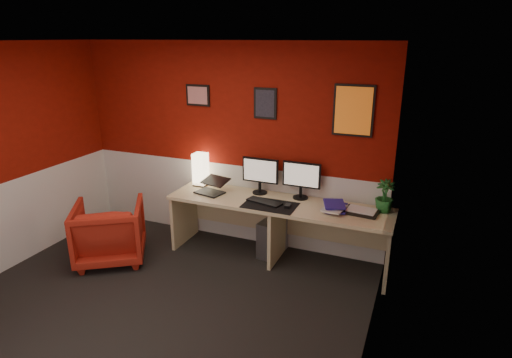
{
  "coord_description": "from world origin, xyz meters",
  "views": [
    {
      "loc": [
        2.28,
        -2.9,
        2.54
      ],
      "look_at": [
        0.6,
        1.21,
        1.05
      ],
      "focal_mm": 29.86,
      "sensor_mm": 36.0,
      "label": 1
    }
  ],
  "objects_px": {
    "zen_tray": "(361,212)",
    "desk": "(278,231)",
    "pc_tower": "(273,236)",
    "armchair": "(110,232)",
    "shoji_lamp": "(201,170)",
    "laptop": "(209,185)",
    "potted_plant": "(385,196)",
    "monitor_left": "(260,170)",
    "monitor_right": "(301,175)"
  },
  "relations": [
    {
      "from": "zen_tray",
      "to": "desk",
      "type": "bearing_deg",
      "value": -177.37
    },
    {
      "from": "pc_tower",
      "to": "armchair",
      "type": "xyz_separation_m",
      "value": [
        -1.73,
        -0.86,
        0.13
      ]
    },
    {
      "from": "desk",
      "to": "shoji_lamp",
      "type": "height_order",
      "value": "shoji_lamp"
    },
    {
      "from": "zen_tray",
      "to": "pc_tower",
      "type": "relative_size",
      "value": 0.78
    },
    {
      "from": "laptop",
      "to": "potted_plant",
      "type": "xyz_separation_m",
      "value": [
        2.02,
        0.21,
        0.07
      ]
    },
    {
      "from": "shoji_lamp",
      "to": "pc_tower",
      "type": "xyz_separation_m",
      "value": [
        1.01,
        -0.07,
        -0.7
      ]
    },
    {
      "from": "laptop",
      "to": "zen_tray",
      "type": "distance_m",
      "value": 1.81
    },
    {
      "from": "monitor_left",
      "to": "zen_tray",
      "type": "distance_m",
      "value": 1.28
    },
    {
      "from": "monitor_right",
      "to": "potted_plant",
      "type": "distance_m",
      "value": 0.96
    },
    {
      "from": "monitor_left",
      "to": "pc_tower",
      "type": "distance_m",
      "value": 0.83
    },
    {
      "from": "zen_tray",
      "to": "potted_plant",
      "type": "bearing_deg",
      "value": 32.44
    },
    {
      "from": "monitor_right",
      "to": "armchair",
      "type": "height_order",
      "value": "monitor_right"
    },
    {
      "from": "laptop",
      "to": "armchair",
      "type": "relative_size",
      "value": 0.42
    },
    {
      "from": "desk",
      "to": "monitor_right",
      "type": "bearing_deg",
      "value": 48.55
    },
    {
      "from": "zen_tray",
      "to": "shoji_lamp",
      "type": "bearing_deg",
      "value": 175.92
    },
    {
      "from": "laptop",
      "to": "armchair",
      "type": "bearing_deg",
      "value": -130.55
    },
    {
      "from": "pc_tower",
      "to": "armchair",
      "type": "distance_m",
      "value": 1.94
    },
    {
      "from": "shoji_lamp",
      "to": "armchair",
      "type": "distance_m",
      "value": 1.31
    },
    {
      "from": "laptop",
      "to": "potted_plant",
      "type": "bearing_deg",
      "value": 19.05
    },
    {
      "from": "shoji_lamp",
      "to": "zen_tray",
      "type": "bearing_deg",
      "value": -4.08
    },
    {
      "from": "desk",
      "to": "potted_plant",
      "type": "height_order",
      "value": "potted_plant"
    },
    {
      "from": "potted_plant",
      "to": "pc_tower",
      "type": "bearing_deg",
      "value": -177.08
    },
    {
      "from": "desk",
      "to": "armchair",
      "type": "relative_size",
      "value": 3.33
    },
    {
      "from": "potted_plant",
      "to": "armchair",
      "type": "xyz_separation_m",
      "value": [
        -2.99,
        -0.92,
        -0.55
      ]
    },
    {
      "from": "monitor_left",
      "to": "zen_tray",
      "type": "relative_size",
      "value": 1.66
    },
    {
      "from": "zen_tray",
      "to": "laptop",
      "type": "bearing_deg",
      "value": -177.62
    },
    {
      "from": "laptop",
      "to": "monitor_right",
      "type": "distance_m",
      "value": 1.11
    },
    {
      "from": "monitor_right",
      "to": "zen_tray",
      "type": "bearing_deg",
      "value": -13.86
    },
    {
      "from": "monitor_left",
      "to": "potted_plant",
      "type": "distance_m",
      "value": 1.46
    },
    {
      "from": "zen_tray",
      "to": "armchair",
      "type": "xyz_separation_m",
      "value": [
        -2.77,
        -0.79,
        -0.39
      ]
    },
    {
      "from": "shoji_lamp",
      "to": "monitor_right",
      "type": "relative_size",
      "value": 0.69
    },
    {
      "from": "monitor_left",
      "to": "potted_plant",
      "type": "xyz_separation_m",
      "value": [
        1.46,
        -0.02,
        -0.11
      ]
    },
    {
      "from": "potted_plant",
      "to": "pc_tower",
      "type": "relative_size",
      "value": 0.79
    },
    {
      "from": "laptop",
      "to": "pc_tower",
      "type": "relative_size",
      "value": 0.73
    },
    {
      "from": "desk",
      "to": "potted_plant",
      "type": "relative_size",
      "value": 7.32
    },
    {
      "from": "shoji_lamp",
      "to": "potted_plant",
      "type": "bearing_deg",
      "value": -0.27
    },
    {
      "from": "shoji_lamp",
      "to": "pc_tower",
      "type": "relative_size",
      "value": 0.89
    },
    {
      "from": "potted_plant",
      "to": "pc_tower",
      "type": "xyz_separation_m",
      "value": [
        -1.25,
        -0.06,
        -0.68
      ]
    },
    {
      "from": "desk",
      "to": "armchair",
      "type": "distance_m",
      "value": 1.98
    },
    {
      "from": "shoji_lamp",
      "to": "pc_tower",
      "type": "distance_m",
      "value": 1.23
    },
    {
      "from": "laptop",
      "to": "pc_tower",
      "type": "distance_m",
      "value": 0.99
    },
    {
      "from": "desk",
      "to": "laptop",
      "type": "bearing_deg",
      "value": -177.9
    },
    {
      "from": "potted_plant",
      "to": "desk",
      "type": "bearing_deg",
      "value": -171.17
    },
    {
      "from": "monitor_left",
      "to": "laptop",
      "type": "bearing_deg",
      "value": -157.31
    },
    {
      "from": "desk",
      "to": "monitor_left",
      "type": "xyz_separation_m",
      "value": [
        -0.31,
        0.2,
        0.66
      ]
    },
    {
      "from": "desk",
      "to": "monitor_right",
      "type": "height_order",
      "value": "monitor_right"
    },
    {
      "from": "desk",
      "to": "potted_plant",
      "type": "distance_m",
      "value": 1.28
    },
    {
      "from": "desk",
      "to": "monitor_right",
      "type": "xyz_separation_m",
      "value": [
        0.2,
        0.22,
        0.66
      ]
    },
    {
      "from": "desk",
      "to": "pc_tower",
      "type": "bearing_deg",
      "value": 132.25
    },
    {
      "from": "monitor_left",
      "to": "armchair",
      "type": "bearing_deg",
      "value": -148.25
    }
  ]
}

